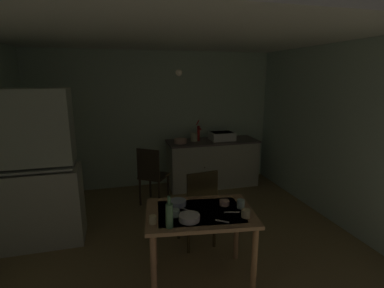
% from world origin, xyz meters
% --- Properties ---
extents(ground_plane, '(5.38, 5.38, 0.00)m').
position_xyz_m(ground_plane, '(0.00, 0.00, 0.00)').
color(ground_plane, olive).
extents(wall_back, '(4.48, 0.10, 2.49)m').
position_xyz_m(wall_back, '(0.00, 1.80, 1.24)').
color(wall_back, '#B3CEB5').
rests_on(wall_back, ground).
extents(wall_right, '(0.10, 3.61, 2.49)m').
position_xyz_m(wall_right, '(2.24, 0.00, 1.24)').
color(wall_right, '#AFCABA').
rests_on(wall_right, ground).
extents(ceiling_slab, '(4.48, 3.61, 0.10)m').
position_xyz_m(ceiling_slab, '(0.00, 0.00, 2.54)').
color(ceiling_slab, white).
extents(hutch_cabinet, '(0.96, 0.50, 1.91)m').
position_xyz_m(hutch_cabinet, '(-1.69, 0.11, 0.90)').
color(hutch_cabinet, '#B3B5A2').
rests_on(hutch_cabinet, ground).
extents(counter_cabinet, '(1.69, 0.64, 0.87)m').
position_xyz_m(counter_cabinet, '(0.98, 1.43, 0.44)').
color(counter_cabinet, '#B3B5A2').
rests_on(counter_cabinet, ground).
extents(sink_basin, '(0.44, 0.34, 0.15)m').
position_xyz_m(sink_basin, '(1.17, 1.43, 0.95)').
color(sink_basin, silver).
rests_on(sink_basin, counter_cabinet).
extents(hand_pump, '(0.05, 0.27, 0.39)m').
position_xyz_m(hand_pump, '(0.72, 1.48, 1.04)').
color(hand_pump, '#B21E19').
rests_on(hand_pump, counter_cabinet).
extents(mixing_bowl_counter, '(0.23, 0.23, 0.07)m').
position_xyz_m(mixing_bowl_counter, '(0.36, 1.38, 0.91)').
color(mixing_bowl_counter, tan).
rests_on(mixing_bowl_counter, counter_cabinet).
extents(stoneware_crock, '(0.13, 0.13, 0.15)m').
position_xyz_m(stoneware_crock, '(0.64, 1.48, 0.95)').
color(stoneware_crock, beige).
rests_on(stoneware_crock, counter_cabinet).
extents(dining_table, '(1.13, 0.86, 0.76)m').
position_xyz_m(dining_table, '(0.00, -1.06, 0.65)').
color(dining_table, '#A88056').
rests_on(dining_table, ground).
extents(chair_far_side, '(0.45, 0.45, 0.99)m').
position_xyz_m(chair_far_side, '(0.16, -0.47, 0.52)').
color(chair_far_side, '#352B14').
rests_on(chair_far_side, ground).
extents(chair_by_counter, '(0.56, 0.56, 0.96)m').
position_xyz_m(chair_by_counter, '(-0.23, 0.85, 0.51)').
color(chair_by_counter, '#2F2517').
rests_on(chair_by_counter, ground).
extents(serving_bowl_wide, '(0.10, 0.10, 0.05)m').
position_xyz_m(serving_bowl_wide, '(0.28, -0.99, 0.79)').
color(serving_bowl_wide, tan).
rests_on(serving_bowl_wide, dining_table).
extents(soup_bowl_small, '(0.17, 0.17, 0.05)m').
position_xyz_m(soup_bowl_small, '(-0.18, -0.87, 0.79)').
color(soup_bowl_small, '#9EB2C6').
rests_on(soup_bowl_small, dining_table).
extents(sauce_dish, '(0.19, 0.19, 0.05)m').
position_xyz_m(sauce_dish, '(-0.15, -1.21, 0.79)').
color(sauce_dish, white).
rests_on(sauce_dish, dining_table).
extents(teacup_mint, '(0.08, 0.08, 0.09)m').
position_xyz_m(teacup_mint, '(0.41, -1.09, 0.81)').
color(teacup_mint, '#ADD1C1').
rests_on(teacup_mint, dining_table).
extents(teacup_cream, '(0.09, 0.09, 0.07)m').
position_xyz_m(teacup_cream, '(-0.25, -1.10, 0.80)').
color(teacup_cream, '#ADD1C1').
rests_on(teacup_cream, dining_table).
extents(mug_dark, '(0.08, 0.08, 0.08)m').
position_xyz_m(mug_dark, '(0.38, -1.28, 0.80)').
color(mug_dark, beige).
rests_on(mug_dark, dining_table).
extents(mug_tall, '(0.07, 0.07, 0.07)m').
position_xyz_m(mug_tall, '(-0.48, -1.18, 0.80)').
color(mug_tall, beige).
rests_on(mug_tall, dining_table).
extents(glass_bottle, '(0.07, 0.07, 0.29)m').
position_xyz_m(glass_bottle, '(-0.34, -1.29, 0.88)').
color(glass_bottle, '#4C7F56').
rests_on(glass_bottle, dining_table).
extents(table_knife, '(0.13, 0.17, 0.00)m').
position_xyz_m(table_knife, '(-0.10, -1.03, 0.76)').
color(table_knife, silver).
rests_on(table_knife, dining_table).
extents(teaspoon_near_bowl, '(0.15, 0.06, 0.00)m').
position_xyz_m(teaspoon_near_bowl, '(0.29, -1.16, 0.76)').
color(teaspoon_near_bowl, beige).
rests_on(teaspoon_near_bowl, dining_table).
extents(teaspoon_by_cup, '(0.12, 0.09, 0.00)m').
position_xyz_m(teaspoon_by_cup, '(0.14, -1.31, 0.76)').
color(teaspoon_by_cup, beige).
rests_on(teaspoon_by_cup, dining_table).
extents(pendant_bulb, '(0.08, 0.08, 0.08)m').
position_xyz_m(pendant_bulb, '(0.00, -0.17, 2.09)').
color(pendant_bulb, '#F9EFCC').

